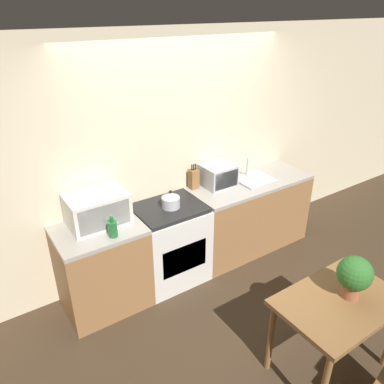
{
  "coord_description": "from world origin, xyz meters",
  "views": [
    {
      "loc": [
        -2.03,
        -2.24,
        2.78
      ],
      "look_at": [
        -0.13,
        0.61,
        1.05
      ],
      "focal_mm": 35.0,
      "sensor_mm": 36.0,
      "label": 1
    }
  ],
  "objects": [
    {
      "name": "counter_left_run",
      "position": [
        -1.12,
        0.71,
        0.45
      ],
      "size": [
        0.81,
        0.62,
        0.9
      ],
      "color": "olive",
      "rests_on": "ground_plane"
    },
    {
      "name": "microwave",
      "position": [
        -1.07,
        0.8,
        1.05
      ],
      "size": [
        0.55,
        0.39,
        0.31
      ],
      "color": "silver",
      "rests_on": "counter_left_run"
    },
    {
      "name": "toaster_oven",
      "position": [
        0.38,
        0.84,
        1.02
      ],
      "size": [
        0.36,
        0.32,
        0.25
      ],
      "color": "#ADAFB5",
      "rests_on": "counter_right_run"
    },
    {
      "name": "knife_block",
      "position": [
        0.1,
        0.93,
        1.02
      ],
      "size": [
        0.1,
        0.09,
        0.29
      ],
      "color": "brown",
      "rests_on": "counter_right_run"
    },
    {
      "name": "counter_right_run",
      "position": [
        0.77,
        0.71,
        0.45
      ],
      "size": [
        1.52,
        0.62,
        0.9
      ],
      "color": "olive",
      "rests_on": "ground_plane"
    },
    {
      "name": "wall_back",
      "position": [
        0.0,
        1.05,
        1.3
      ],
      "size": [
        10.0,
        0.06,
        2.6
      ],
      "color": "beige",
      "rests_on": "ground_plane"
    },
    {
      "name": "sink_basin",
      "position": [
        0.82,
        0.72,
        0.92
      ],
      "size": [
        0.43,
        0.37,
        0.24
      ],
      "color": "#ADAFB5",
      "rests_on": "counter_right_run"
    },
    {
      "name": "kettle",
      "position": [
        -0.34,
        0.69,
        0.98
      ],
      "size": [
        0.19,
        0.19,
        0.19
      ],
      "color": "#B7B7BC",
      "rests_on": "stove_range"
    },
    {
      "name": "potted_plant",
      "position": [
        0.24,
        -1.06,
        0.94
      ],
      "size": [
        0.27,
        0.27,
        0.36
      ],
      "color": "#9E5B3D",
      "rests_on": "dining_table"
    },
    {
      "name": "ground_plane",
      "position": [
        0.0,
        0.0,
        0.0
      ],
      "size": [
        16.0,
        16.0,
        0.0
      ],
      "primitive_type": "plane",
      "color": "#3D2D1E"
    },
    {
      "name": "dining_table",
      "position": [
        0.14,
        -1.04,
        0.64
      ],
      "size": [
        0.98,
        0.65,
        0.74
      ],
      "color": "brown",
      "rests_on": "ground_plane"
    },
    {
      "name": "stove_range",
      "position": [
        -0.36,
        0.71,
        0.45
      ],
      "size": [
        0.72,
        0.62,
        0.9
      ],
      "color": "silver",
      "rests_on": "ground_plane"
    },
    {
      "name": "bottle",
      "position": [
        -1.05,
        0.51,
        0.98
      ],
      "size": [
        0.08,
        0.08,
        0.2
      ],
      "color": "#1E662D",
      "rests_on": "counter_left_run"
    }
  ]
}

